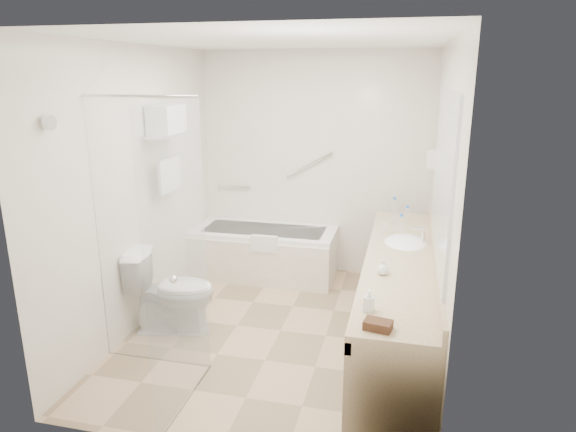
% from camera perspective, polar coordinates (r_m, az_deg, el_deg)
% --- Properties ---
extents(floor, '(3.20, 3.20, 0.00)m').
position_cam_1_polar(floor, '(4.77, -0.85, -12.60)').
color(floor, tan).
rests_on(floor, ground).
extents(ceiling, '(2.60, 3.20, 0.10)m').
position_cam_1_polar(ceiling, '(4.20, -1.00, 18.93)').
color(ceiling, white).
rests_on(ceiling, wall_back).
extents(wall_back, '(2.60, 0.10, 2.50)m').
position_cam_1_polar(wall_back, '(5.85, 2.95, 5.75)').
color(wall_back, beige).
rests_on(wall_back, ground).
extents(wall_front, '(2.60, 0.10, 2.50)m').
position_cam_1_polar(wall_front, '(2.86, -8.82, -5.30)').
color(wall_front, beige).
rests_on(wall_front, ground).
extents(wall_left, '(0.10, 3.20, 2.50)m').
position_cam_1_polar(wall_left, '(4.80, -16.16, 2.90)').
color(wall_left, beige).
rests_on(wall_left, ground).
extents(wall_right, '(0.10, 3.20, 2.50)m').
position_cam_1_polar(wall_right, '(4.20, 16.54, 1.08)').
color(wall_right, beige).
rests_on(wall_right, ground).
extents(bathtub, '(1.60, 0.73, 0.59)m').
position_cam_1_polar(bathtub, '(5.87, -2.64, -4.06)').
color(bathtub, white).
rests_on(bathtub, floor).
extents(grab_bar_short, '(0.40, 0.03, 0.03)m').
position_cam_1_polar(grab_bar_short, '(6.11, -5.97, 3.25)').
color(grab_bar_short, silver).
rests_on(grab_bar_short, wall_back).
extents(grab_bar_long, '(0.53, 0.03, 0.33)m').
position_cam_1_polar(grab_bar_long, '(5.82, 2.39, 5.70)').
color(grab_bar_long, silver).
rests_on(grab_bar_long, wall_back).
extents(shower_enclosure, '(0.96, 0.91, 2.11)m').
position_cam_1_polar(shower_enclosure, '(3.76, -13.83, -3.40)').
color(shower_enclosure, silver).
rests_on(shower_enclosure, floor).
extents(towel_shelf, '(0.24, 0.55, 0.81)m').
position_cam_1_polar(towel_shelf, '(4.96, -13.31, 9.41)').
color(towel_shelf, silver).
rests_on(towel_shelf, wall_left).
extents(vanity_counter, '(0.55, 2.70, 0.95)m').
position_cam_1_polar(vanity_counter, '(4.24, 12.25, -7.17)').
color(vanity_counter, '#C9B486').
rests_on(vanity_counter, floor).
extents(sink, '(0.40, 0.52, 0.14)m').
position_cam_1_polar(sink, '(4.56, 12.89, -3.18)').
color(sink, white).
rests_on(sink, vanity_counter).
extents(faucet, '(0.03, 0.03, 0.14)m').
position_cam_1_polar(faucet, '(4.53, 14.81, -1.98)').
color(faucet, silver).
rests_on(faucet, vanity_counter).
extents(mirror, '(0.02, 2.00, 1.20)m').
position_cam_1_polar(mirror, '(3.99, 16.83, 4.72)').
color(mirror, '#B3B9C0').
rests_on(mirror, wall_right).
extents(hairdryer_unit, '(0.08, 0.10, 0.18)m').
position_cam_1_polar(hairdryer_unit, '(5.19, 15.62, 6.13)').
color(hairdryer_unit, silver).
rests_on(hairdryer_unit, wall_right).
extents(toilet, '(0.83, 0.57, 0.75)m').
position_cam_1_polar(toilet, '(4.75, -12.78, -8.18)').
color(toilet, white).
rests_on(toilet, floor).
extents(amenity_basket, '(0.17, 0.13, 0.05)m').
position_cam_1_polar(amenity_basket, '(3.04, 9.97, -11.83)').
color(amenity_basket, '#402316').
rests_on(amenity_basket, vanity_counter).
extents(soap_bottle_a, '(0.07, 0.14, 0.06)m').
position_cam_1_polar(soap_bottle_a, '(3.24, 8.95, -9.83)').
color(soap_bottle_a, silver).
rests_on(soap_bottle_a, vanity_counter).
extents(soap_bottle_b, '(0.09, 0.11, 0.09)m').
position_cam_1_polar(soap_bottle_b, '(3.79, 10.50, -5.79)').
color(soap_bottle_b, silver).
rests_on(soap_bottle_b, vanity_counter).
extents(water_bottle_left, '(0.06, 0.06, 0.19)m').
position_cam_1_polar(water_bottle_left, '(4.73, 12.41, -0.97)').
color(water_bottle_left, silver).
rests_on(water_bottle_left, vanity_counter).
extents(water_bottle_mid, '(0.05, 0.05, 0.17)m').
position_cam_1_polar(water_bottle_mid, '(5.09, 13.08, 0.09)').
color(water_bottle_mid, silver).
rests_on(water_bottle_mid, vanity_counter).
extents(water_bottle_right, '(0.06, 0.06, 0.19)m').
position_cam_1_polar(water_bottle_right, '(5.34, 11.69, 1.01)').
color(water_bottle_right, silver).
rests_on(water_bottle_right, vanity_counter).
extents(drinking_glass_near, '(0.08, 0.08, 0.09)m').
position_cam_1_polar(drinking_glass_near, '(4.74, 10.58, -1.35)').
color(drinking_glass_near, silver).
rests_on(drinking_glass_near, vanity_counter).
extents(drinking_glass_far, '(0.07, 0.07, 0.08)m').
position_cam_1_polar(drinking_glass_far, '(5.01, 11.70, -0.51)').
color(drinking_glass_far, silver).
rests_on(drinking_glass_far, vanity_counter).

